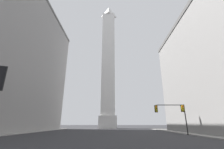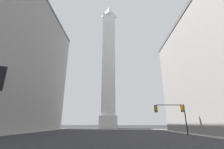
% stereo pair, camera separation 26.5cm
% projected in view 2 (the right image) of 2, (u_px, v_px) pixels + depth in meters
% --- Properties ---
extents(sidewalk_right, '(5.00, 71.63, 0.15)m').
position_uv_depth(sidewalk_right, '(220.00, 137.00, 21.97)').
color(sidewalk_right, gray).
rests_on(sidewalk_right, ground_plane).
extents(obelisk, '(7.01, 7.01, 58.69)m').
position_uv_depth(obelisk, '(109.00, 62.00, 67.28)').
color(obelisk, silver).
rests_on(obelisk, ground_plane).
extents(traffic_light_mid_right, '(5.63, 0.52, 5.28)m').
position_uv_depth(traffic_light_mid_right, '(174.00, 111.00, 27.41)').
color(traffic_light_mid_right, black).
rests_on(traffic_light_mid_right, ground_plane).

